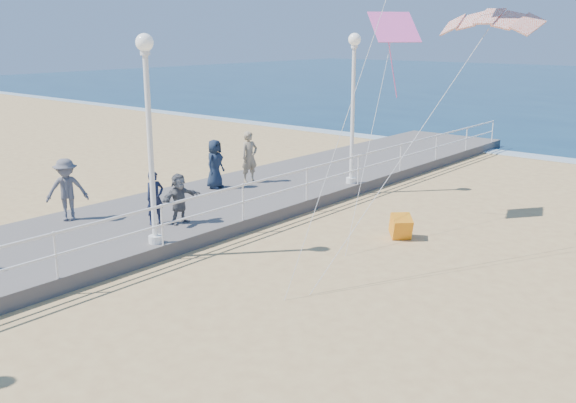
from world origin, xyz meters
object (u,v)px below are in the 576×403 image
Objects in this scene: spectator_6 at (249,157)px; box_kite at (401,229)px; lamp_post_far at (353,93)px; spectator_2 at (67,190)px; spectator_0 at (155,198)px; spectator_4 at (215,164)px; lamp_post_mid at (149,118)px; spectator_5 at (179,198)px.

box_kite is at bearing -89.66° from spectator_6.
lamp_post_far reaches higher than spectator_2.
spectator_0 is 0.90× the size of spectator_4.
lamp_post_mid is 7.66m from box_kite.
spectator_0 is 7.08m from box_kite.
lamp_post_far is 3.63× the size of spectator_5.
lamp_post_mid is at bearing -146.39° from spectator_6.
spectator_2 is at bearing -111.37° from lamp_post_far.
box_kite is (4.12, -3.48, -3.36)m from lamp_post_far.
spectator_5 is 6.41m from box_kite.
spectator_6 is at bearing 22.49° from spectator_0.
spectator_0 is 1.06× the size of spectator_5.
lamp_post_far is 3.08× the size of spectator_4.
box_kite is (5.47, 4.41, -0.87)m from spectator_0.
lamp_post_far reaches higher than spectator_4.
spectator_6 is at bearing 113.57° from lamp_post_mid.
spectator_6 is at bearing 27.81° from spectator_2.
lamp_post_far is at bearing -2.98° from spectator_0.
lamp_post_mid is 3.08× the size of spectator_4.
spectator_4 is at bearing 33.67° from spectator_5.
spectator_0 is 2.58× the size of box_kite.
lamp_post_mid reaches higher than spectator_2.
spectator_5 is at bearing -96.93° from lamp_post_far.
spectator_0 is at bearing 140.58° from lamp_post_mid.
spectator_0 is (-1.35, -7.89, -2.49)m from lamp_post_far.
lamp_post_far is (0.00, 9.00, 0.00)m from lamp_post_mid.
spectator_6 is at bearing 125.74° from box_kite.
spectator_6 is at bearing -25.83° from spectator_4.
spectator_5 is 5.50m from spectator_6.
spectator_0 is (-1.35, 1.11, -2.49)m from lamp_post_mid.
spectator_4 is at bearing -131.11° from lamp_post_far.
spectator_4 is (-3.24, -3.72, -2.40)m from lamp_post_far.
spectator_4 is 1.48m from spectator_6.
spectator_6 reaches higher than spectator_0.
spectator_5 is 0.78× the size of spectator_6.
spectator_5 is at bearing -161.10° from spectator_4.
spectator_0 is 4.58m from spectator_4.
lamp_post_far is 8.87× the size of box_kite.
lamp_post_far is at bearing 95.24° from box_kite.
box_kite is (4.12, 5.52, -3.36)m from lamp_post_mid.
spectator_0 is at bearing 174.27° from box_kite.
spectator_2 is at bearing 172.21° from box_kite.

